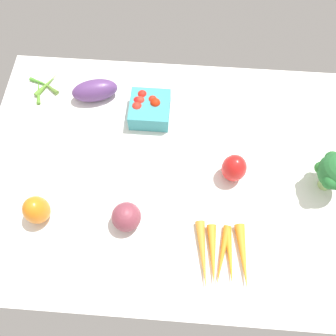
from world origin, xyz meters
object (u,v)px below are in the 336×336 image
berry_basket (149,108)px  okra_pile (45,86)px  broccoli_head (336,171)px  eggplant (95,90)px  red_onion_center (126,217)px  carrot_bunch (222,256)px  bell_pepper_red (234,167)px  bell_pepper_orange (37,210)px

berry_basket → okra_pile: size_ratio=0.95×
berry_basket → broccoli_head: 52.87cm
okra_pile → broccoli_head: bearing=-17.9°
eggplant → okra_pile: bearing=155.9°
red_onion_center → eggplant: size_ratio=0.55×
okra_pile → carrot_bunch: size_ratio=0.71×
okra_pile → red_onion_center: red_onion_center is taller
bell_pepper_red → eggplant: bearing=150.7°
bell_pepper_orange → broccoli_head: bearing=11.0°
berry_basket → red_onion_center: 33.40cm
berry_basket → carrot_bunch: 46.16cm
broccoli_head → carrot_bunch: bearing=-141.6°
eggplant → red_onion_center: bearing=-85.5°
red_onion_center → carrot_bunch: (24.26, -7.32, -2.53)cm
broccoli_head → eggplant: bearing=159.8°
berry_basket → red_onion_center: size_ratio=1.54×
bell_pepper_orange → carrot_bunch: bearing=-8.8°
eggplant → berry_basket: bearing=-33.0°
bell_pepper_red → broccoli_head: size_ratio=0.67×
red_onion_center → eggplant: bearing=110.3°
broccoli_head → red_onion_center: (-51.46, -14.27, -4.78)cm
carrot_bunch → berry_basket: bearing=118.2°
berry_basket → okra_pile: bearing=167.2°
berry_basket → carrot_bunch: berry_basket is taller
bell_pepper_orange → bell_pepper_red: bearing=17.6°
bell_pepper_red → berry_basket: bell_pepper_red is taller
red_onion_center → bell_pepper_red: bearing=30.0°
bell_pepper_red → berry_basket: 30.18cm
broccoli_head → red_onion_center: broccoli_head is taller
okra_pile → bell_pepper_orange: bell_pepper_orange is taller
berry_basket → eggplant: bearing=162.8°
broccoli_head → eggplant: (-65.73, 24.21, -5.27)cm
red_onion_center → eggplant: red_onion_center is taller
bell_pepper_red → bell_pepper_orange: size_ratio=1.02×
broccoli_head → carrot_bunch: 35.49cm
okra_pile → bell_pepper_red: bearing=-23.9°
eggplant → bell_pepper_red: bearing=-45.1°
okra_pile → bell_pepper_orange: (8.32, -40.97, 3.76)cm
berry_basket → eggplant: size_ratio=0.84×
bell_pepper_red → bell_pepper_orange: bearing=-162.4°
okra_pile → eggplant: (16.50, -2.39, 2.53)cm
okra_pile → eggplant: 16.86cm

